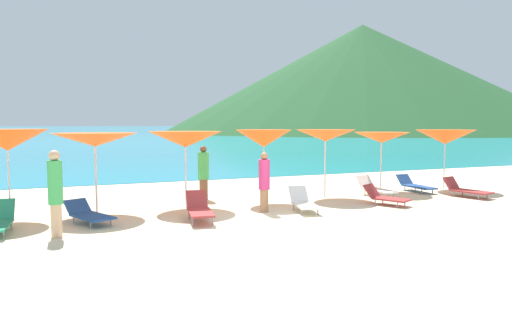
{
  "coord_description": "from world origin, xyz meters",
  "views": [
    {
      "loc": [
        -4.47,
        -10.01,
        2.46
      ],
      "look_at": [
        1.57,
        4.73,
        1.2
      ],
      "focal_mm": 32.4,
      "sensor_mm": 36.0,
      "label": 1
    }
  ],
  "objects_px": {
    "umbrella_4": "(264,138)",
    "lounge_chair_6": "(375,188)",
    "lounge_chair_2": "(415,185)",
    "umbrella_7": "(445,137)",
    "beachgoer_0": "(55,190)",
    "umbrella_5": "(325,136)",
    "lounge_chair_3": "(303,202)",
    "lounge_chair_0": "(199,208)",
    "umbrella_6": "(382,138)",
    "lounge_chair_8": "(466,189)",
    "lounge_chair_1": "(89,214)",
    "beachgoer_3": "(203,171)",
    "beachgoer_1": "(264,180)",
    "umbrella_1": "(7,140)",
    "umbrella_3": "(185,139)",
    "lounge_chair_5": "(385,197)",
    "umbrella_2": "(95,140)"
  },
  "relations": [
    {
      "from": "lounge_chair_5",
      "to": "beachgoer_3",
      "type": "height_order",
      "value": "beachgoer_3"
    },
    {
      "from": "umbrella_3",
      "to": "lounge_chair_2",
      "type": "xyz_separation_m",
      "value": [
        8.47,
        -0.01,
        -1.76
      ]
    },
    {
      "from": "lounge_chair_5",
      "to": "umbrella_3",
      "type": "bearing_deg",
      "value": 135.87
    },
    {
      "from": "beachgoer_0",
      "to": "umbrella_3",
      "type": "bearing_deg",
      "value": -99.59
    },
    {
      "from": "lounge_chair_1",
      "to": "beachgoer_1",
      "type": "distance_m",
      "value": 4.64
    },
    {
      "from": "umbrella_6",
      "to": "lounge_chair_2",
      "type": "height_order",
      "value": "umbrella_6"
    },
    {
      "from": "lounge_chair_1",
      "to": "beachgoer_3",
      "type": "bearing_deg",
      "value": 8.73
    },
    {
      "from": "umbrella_6",
      "to": "umbrella_7",
      "type": "distance_m",
      "value": 2.6
    },
    {
      "from": "lounge_chair_8",
      "to": "beachgoer_3",
      "type": "relative_size",
      "value": 0.92
    },
    {
      "from": "lounge_chair_5",
      "to": "lounge_chair_1",
      "type": "bearing_deg",
      "value": 149.7
    },
    {
      "from": "lounge_chair_0",
      "to": "beachgoer_1",
      "type": "xyz_separation_m",
      "value": [
        1.98,
        0.43,
        0.57
      ]
    },
    {
      "from": "beachgoer_0",
      "to": "beachgoer_3",
      "type": "relative_size",
      "value": 1.09
    },
    {
      "from": "lounge_chair_2",
      "to": "beachgoer_0",
      "type": "bearing_deg",
      "value": -166.92
    },
    {
      "from": "umbrella_7",
      "to": "lounge_chair_8",
      "type": "relative_size",
      "value": 1.46
    },
    {
      "from": "lounge_chair_0",
      "to": "lounge_chair_3",
      "type": "xyz_separation_m",
      "value": [
        3.06,
        0.14,
        -0.05
      ]
    },
    {
      "from": "lounge_chair_3",
      "to": "beachgoer_1",
      "type": "bearing_deg",
      "value": 176.19
    },
    {
      "from": "lounge_chair_2",
      "to": "beachgoer_0",
      "type": "distance_m",
      "value": 12.19
    },
    {
      "from": "lounge_chair_6",
      "to": "lounge_chair_5",
      "type": "bearing_deg",
      "value": -116.67
    },
    {
      "from": "umbrella_1",
      "to": "beachgoer_1",
      "type": "relative_size",
      "value": 1.39
    },
    {
      "from": "lounge_chair_2",
      "to": "lounge_chair_6",
      "type": "bearing_deg",
      "value": -168.41
    },
    {
      "from": "lounge_chair_3",
      "to": "lounge_chair_5",
      "type": "height_order",
      "value": "lounge_chair_3"
    },
    {
      "from": "umbrella_2",
      "to": "umbrella_7",
      "type": "relative_size",
      "value": 0.97
    },
    {
      "from": "umbrella_7",
      "to": "lounge_chair_5",
      "type": "relative_size",
      "value": 1.61
    },
    {
      "from": "lounge_chair_1",
      "to": "beachgoer_0",
      "type": "relative_size",
      "value": 0.88
    },
    {
      "from": "lounge_chair_3",
      "to": "lounge_chair_6",
      "type": "xyz_separation_m",
      "value": [
        3.52,
        1.44,
        0.02
      ]
    },
    {
      "from": "beachgoer_0",
      "to": "umbrella_5",
      "type": "bearing_deg",
      "value": -117.76
    },
    {
      "from": "lounge_chair_1",
      "to": "umbrella_3",
      "type": "bearing_deg",
      "value": -0.98
    },
    {
      "from": "beachgoer_3",
      "to": "lounge_chair_3",
      "type": "bearing_deg",
      "value": -72.73
    },
    {
      "from": "lounge_chair_3",
      "to": "lounge_chair_8",
      "type": "bearing_deg",
      "value": 12.83
    },
    {
      "from": "umbrella_6",
      "to": "lounge_chair_0",
      "type": "distance_m",
      "value": 8.06
    },
    {
      "from": "lounge_chair_0",
      "to": "beachgoer_0",
      "type": "relative_size",
      "value": 0.89
    },
    {
      "from": "lounge_chair_3",
      "to": "lounge_chair_6",
      "type": "relative_size",
      "value": 0.94
    },
    {
      "from": "umbrella_3",
      "to": "lounge_chair_2",
      "type": "distance_m",
      "value": 8.65
    },
    {
      "from": "lounge_chair_0",
      "to": "beachgoer_0",
      "type": "xyz_separation_m",
      "value": [
        -3.32,
        -0.5,
        0.71
      ]
    },
    {
      "from": "umbrella_4",
      "to": "lounge_chair_1",
      "type": "height_order",
      "value": "umbrella_4"
    },
    {
      "from": "lounge_chair_2",
      "to": "beachgoer_1",
      "type": "bearing_deg",
      "value": -165.65
    },
    {
      "from": "umbrella_2",
      "to": "beachgoer_0",
      "type": "relative_size",
      "value": 1.2
    },
    {
      "from": "beachgoer_0",
      "to": "beachgoer_3",
      "type": "distance_m",
      "value": 5.66
    },
    {
      "from": "umbrella_6",
      "to": "umbrella_7",
      "type": "xyz_separation_m",
      "value": [
        2.56,
        -0.44,
        0.01
      ]
    },
    {
      "from": "lounge_chair_5",
      "to": "umbrella_1",
      "type": "bearing_deg",
      "value": 143.94
    },
    {
      "from": "umbrella_5",
      "to": "beachgoer_1",
      "type": "bearing_deg",
      "value": -151.11
    },
    {
      "from": "umbrella_3",
      "to": "lounge_chair_8",
      "type": "bearing_deg",
      "value": -10.08
    },
    {
      "from": "umbrella_7",
      "to": "beachgoer_0",
      "type": "relative_size",
      "value": 1.24
    },
    {
      "from": "umbrella_4",
      "to": "lounge_chair_6",
      "type": "bearing_deg",
      "value": -5.12
    },
    {
      "from": "umbrella_4",
      "to": "lounge_chair_6",
      "type": "relative_size",
      "value": 1.35
    },
    {
      "from": "beachgoer_1",
      "to": "beachgoer_3",
      "type": "bearing_deg",
      "value": 60.74
    },
    {
      "from": "beachgoer_1",
      "to": "umbrella_7",
      "type": "bearing_deg",
      "value": -37.59
    },
    {
      "from": "umbrella_3",
      "to": "lounge_chair_3",
      "type": "bearing_deg",
      "value": -31.68
    },
    {
      "from": "umbrella_4",
      "to": "umbrella_6",
      "type": "height_order",
      "value": "umbrella_4"
    },
    {
      "from": "umbrella_3",
      "to": "lounge_chair_8",
      "type": "xyz_separation_m",
      "value": [
        9.19,
        -1.63,
        -1.74
      ]
    }
  ]
}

